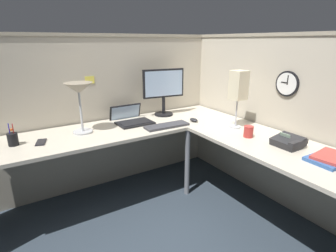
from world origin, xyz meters
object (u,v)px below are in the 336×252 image
at_px(computer_mouse, 194,120).
at_px(desk_lamp_dome, 79,92).
at_px(laptop, 131,119).
at_px(office_phone, 289,142).
at_px(wall_clock, 287,84).
at_px(cell_phone, 41,142).
at_px(book_stack, 330,158).
at_px(keyboard, 167,126).
at_px(monitor, 164,89).
at_px(coffee_mug, 249,132).
at_px(desk_lamp_paper, 238,87).
at_px(pen_cup, 13,139).

distance_m(computer_mouse, desk_lamp_dome, 1.13).
xyz_separation_m(laptop, office_phone, (0.75, -1.27, 0.01)).
distance_m(office_phone, wall_clock, 0.57).
bearing_deg(cell_phone, laptop, 27.24).
relative_size(desk_lamp_dome, book_stack, 1.49).
distance_m(keyboard, book_stack, 1.35).
distance_m(desk_lamp_dome, wall_clock, 1.80).
height_order(monitor, office_phone, monitor).
relative_size(laptop, coffee_mug, 4.03).
bearing_deg(coffee_mug, desk_lamp_paper, 67.63).
xyz_separation_m(laptop, desk_lamp_paper, (0.76, -0.70, 0.36)).
height_order(desk_lamp_dome, office_phone, desk_lamp_dome).
xyz_separation_m(desk_lamp_dome, cell_phone, (-0.36, -0.08, -0.36)).
xyz_separation_m(keyboard, desk_lamp_dome, (-0.72, 0.26, 0.35)).
bearing_deg(monitor, wall_clock, -57.85).
relative_size(office_phone, book_stack, 0.70).
relative_size(laptop, pen_cup, 2.15).
height_order(office_phone, desk_lamp_paper, desk_lamp_paper).
xyz_separation_m(cell_phone, desk_lamp_paper, (1.62, -0.54, 0.38)).
bearing_deg(desk_lamp_dome, office_phone, -43.16).
distance_m(desk_lamp_dome, office_phone, 1.75).
bearing_deg(pen_cup, coffee_mug, -26.23).
xyz_separation_m(pen_cup, desk_lamp_paper, (1.81, -0.59, 0.33)).
bearing_deg(wall_clock, computer_mouse, 128.26).
bearing_deg(desk_lamp_paper, cell_phone, 161.71).
height_order(coffee_mug, wall_clock, wall_clock).
bearing_deg(coffee_mug, pen_cup, 153.77).
height_order(desk_lamp_dome, coffee_mug, desk_lamp_dome).
relative_size(book_stack, wall_clock, 1.35).
height_order(pen_cup, office_phone, pen_cup).
distance_m(office_phone, book_stack, 0.31).
relative_size(desk_lamp_paper, coffee_mug, 5.52).
distance_m(keyboard, desk_lamp_paper, 0.75).
distance_m(desk_lamp_dome, coffee_mug, 1.48).
bearing_deg(coffee_mug, laptop, 124.64).
xyz_separation_m(computer_mouse, desk_lamp_dome, (-1.05, 0.25, 0.35)).
xyz_separation_m(laptop, wall_clock, (1.05, -0.99, 0.40)).
bearing_deg(coffee_mug, office_phone, -73.41).
relative_size(keyboard, computer_mouse, 4.13).
distance_m(monitor, laptop, 0.49).
distance_m(monitor, desk_lamp_paper, 0.82).
bearing_deg(wall_clock, book_stack, -116.45).
relative_size(pen_cup, office_phone, 0.87).
bearing_deg(desk_lamp_dome, laptop, 10.07).
relative_size(keyboard, pen_cup, 2.39).
bearing_deg(laptop, coffee_mug, -55.36).
bearing_deg(keyboard, laptop, 124.24).
distance_m(monitor, cell_phone, 1.32).
bearing_deg(desk_lamp_paper, wall_clock, -44.61).
bearing_deg(wall_clock, monitor, 122.15).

